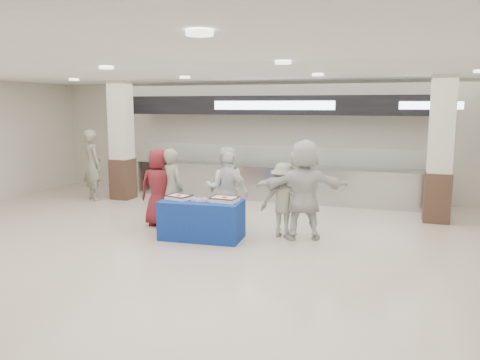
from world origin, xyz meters
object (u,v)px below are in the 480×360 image
at_px(civilian_white, 304,189).
at_px(cupcake_tray, 202,200).
at_px(soldier_a, 172,188).
at_px(chef_tall, 225,188).
at_px(soldier_bg, 93,165).
at_px(civilian_maroon, 159,187).
at_px(sheet_cake_left, 179,197).
at_px(chef_short, 229,192).
at_px(display_table, 202,220).
at_px(sheet_cake_right, 224,199).
at_px(soldier_b, 284,200).

bearing_deg(civilian_white, cupcake_tray, -1.46).
xyz_separation_m(soldier_a, chef_tall, (1.11, 0.24, 0.02)).
relative_size(soldier_a, soldier_bg, 0.87).
relative_size(civilian_maroon, chef_tall, 0.98).
height_order(sheet_cake_left, chef_short, chef_short).
relative_size(display_table, sheet_cake_right, 2.99).
bearing_deg(cupcake_tray, soldier_a, 145.57).
bearing_deg(civilian_maroon, sheet_cake_right, 148.12).
relative_size(chef_tall, soldier_b, 1.17).
height_order(display_table, chef_short, chef_short).
height_order(civilian_maroon, soldier_b, civilian_maroon).
xyz_separation_m(soldier_b, soldier_bg, (-5.75, 1.84, 0.22)).
distance_m(civilian_maroon, chef_short, 1.60).
distance_m(chef_tall, chef_short, 0.30).
relative_size(sheet_cake_right, civilian_white, 0.27).
relative_size(sheet_cake_left, chef_tall, 0.30).
distance_m(cupcake_tray, soldier_bg, 5.02).
height_order(sheet_cake_right, chef_short, chef_short).
height_order(sheet_cake_right, cupcake_tray, sheet_cake_right).
bearing_deg(sheet_cake_left, civilian_white, 15.44).
relative_size(civilian_maroon, civilian_white, 0.86).
height_order(soldier_a, chef_short, soldier_a).
distance_m(civilian_maroon, chef_tall, 1.44).
height_order(chef_tall, chef_short, chef_tall).
distance_m(display_table, soldier_bg, 5.02).
bearing_deg(civilian_maroon, chef_tall, 176.25).
distance_m(chef_tall, soldier_b, 1.31).
height_order(soldier_a, soldier_b, soldier_a).
distance_m(soldier_a, civilian_white, 2.80).
distance_m(sheet_cake_left, chef_short, 1.04).
distance_m(display_table, civilian_maroon, 1.49).
distance_m(cupcake_tray, soldier_b, 1.59).
bearing_deg(display_table, chef_short, 58.26).
bearing_deg(chef_tall, chef_short, 109.06).
xyz_separation_m(sheet_cake_left, civilian_maroon, (-0.79, 0.64, 0.04)).
distance_m(sheet_cake_right, cupcake_tray, 0.43).
distance_m(chef_short, soldier_bg, 5.01).
height_order(civilian_maroon, soldier_a, civilian_maroon).
height_order(display_table, soldier_b, soldier_b).
bearing_deg(chef_tall, display_table, 62.08).
xyz_separation_m(civilian_maroon, soldier_bg, (-3.04, 1.88, 0.12)).
bearing_deg(display_table, soldier_b, 21.12).
xyz_separation_m(sheet_cake_right, civilian_maroon, (-1.70, 0.58, 0.03)).
bearing_deg(soldier_b, chef_short, 3.15).
bearing_deg(soldier_bg, chef_short, -170.48).
bearing_deg(sheet_cake_left, sheet_cake_right, 4.04).
relative_size(display_table, sheet_cake_left, 3.05).
bearing_deg(soldier_b, display_table, 26.22).
xyz_separation_m(cupcake_tray, civilian_white, (1.82, 0.67, 0.19)).
bearing_deg(soldier_b, soldier_bg, -16.66).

